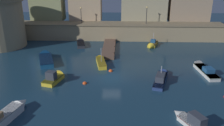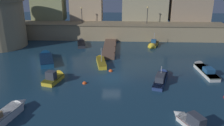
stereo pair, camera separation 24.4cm
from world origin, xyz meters
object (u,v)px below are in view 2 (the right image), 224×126
object	(u,v)px
moored_boat_1	(55,77)
mooring_buoy_1	(111,71)
quay_lamp_0	(82,12)
mooring_buoy_0	(85,84)
fortress_tower	(0,22)
moored_boat_2	(203,69)
moored_boat_8	(191,122)
moored_boat_4	(161,77)
moored_boat_7	(46,58)
moored_boat_5	(5,115)
quay_lamp_1	(147,12)
moored_boat_3	(153,45)
moored_boat_0	(81,43)
moored_boat_6	(101,61)

from	to	relation	value
moored_boat_1	mooring_buoy_1	distance (m)	7.82
quay_lamp_0	mooring_buoy_0	world-z (taller)	quay_lamp_0
fortress_tower	mooring_buoy_1	distance (m)	24.29
moored_boat_2	moored_boat_8	distance (m)	14.27
quay_lamp_0	moored_boat_2	bearing A→B (deg)	-40.03
fortress_tower	moored_boat_8	distance (m)	37.91
moored_boat_4	moored_boat_7	bearing A→B (deg)	85.82
fortress_tower	mooring_buoy_0	bearing A→B (deg)	-41.05
moored_boat_2	moored_boat_5	bearing A→B (deg)	113.23
quay_lamp_0	moored_boat_4	bearing A→B (deg)	-55.80
quay_lamp_1	moored_boat_3	distance (m)	7.36
quay_lamp_0	moored_boat_7	world-z (taller)	quay_lamp_0
moored_boat_3	moored_boat_8	world-z (taller)	moored_boat_3
fortress_tower	moored_boat_7	size ratio (longest dim) A/B	1.41
moored_boat_5	moored_boat_7	bearing A→B (deg)	17.57
mooring_buoy_0	moored_boat_5	bearing A→B (deg)	-127.95
moored_boat_0	moored_boat_5	world-z (taller)	moored_boat_5
moored_boat_6	mooring_buoy_1	distance (m)	3.47
moored_boat_5	moored_boat_6	size ratio (longest dim) A/B	1.29
moored_boat_6	moored_boat_7	size ratio (longest dim) A/B	0.80
moored_boat_3	mooring_buoy_0	size ratio (longest dim) A/B	8.28
fortress_tower	moored_boat_4	size ratio (longest dim) A/B	1.42
moored_boat_0	moored_boat_7	bearing A→B (deg)	143.58
moored_boat_5	mooring_buoy_0	xyz separation A→B (m)	(6.44, 8.26, -0.50)
moored_boat_7	mooring_buoy_0	distance (m)	10.97
moored_boat_0	moored_boat_5	xyz separation A→B (m)	(-3.21, -25.23, 0.16)
quay_lamp_0	moored_boat_7	xyz separation A→B (m)	(-3.75, -13.40, -5.02)
fortress_tower	moored_boat_4	world-z (taller)	fortress_tower
mooring_buoy_0	moored_boat_2	bearing A→B (deg)	16.34
moored_boat_8	moored_boat_1	bearing A→B (deg)	30.87
quay_lamp_0	mooring_buoy_0	xyz separation A→B (m)	(3.64, -21.50, -5.44)
moored_boat_4	moored_boat_7	distance (m)	18.47
moored_boat_7	mooring_buoy_0	bearing A→B (deg)	-157.53
quay_lamp_0	moored_boat_8	xyz separation A→B (m)	(14.78, -30.04, -4.98)
moored_boat_2	quay_lamp_0	bearing A→B (deg)	43.36
moored_boat_5	moored_boat_6	world-z (taller)	moored_boat_6
quay_lamp_1	moored_boat_8	xyz separation A→B (m)	(1.55, -30.04, -5.09)
moored_boat_2	mooring_buoy_0	xyz separation A→B (m)	(-16.28, -4.77, -0.35)
quay_lamp_0	moored_boat_6	size ratio (longest dim) A/B	0.59
fortress_tower	mooring_buoy_0	xyz separation A→B (m)	(17.84, -15.54, -4.60)
moored_boat_2	moored_boat_7	xyz separation A→B (m)	(-23.66, 3.33, 0.07)
moored_boat_7	quay_lamp_1	bearing A→B (deg)	-71.64
moored_boat_5	moored_boat_7	size ratio (longest dim) A/B	1.03
mooring_buoy_1	moored_boat_6	bearing A→B (deg)	119.22
moored_boat_1	mooring_buoy_0	distance (m)	4.09
moored_boat_1	mooring_buoy_0	size ratio (longest dim) A/B	7.70
moored_boat_8	moored_boat_3	bearing A→B (deg)	-25.46
moored_boat_7	mooring_buoy_0	xyz separation A→B (m)	(7.39, -8.10, -0.42)
moored_boat_8	mooring_buoy_0	distance (m)	14.05
moored_boat_0	moored_boat_5	bearing A→B (deg)	161.41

